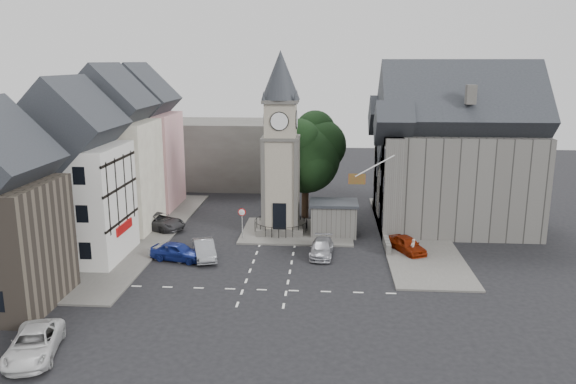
# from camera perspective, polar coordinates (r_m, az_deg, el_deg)

# --- Properties ---
(ground) EXTENTS (120.00, 120.00, 0.00)m
(ground) POSITION_cam_1_polar(r_m,az_deg,el_deg) (44.20, -1.59, -7.12)
(ground) COLOR black
(ground) RESTS_ON ground
(pavement_west) EXTENTS (6.00, 30.00, 0.14)m
(pavement_west) POSITION_cam_1_polar(r_m,az_deg,el_deg) (52.37, -14.70, -4.21)
(pavement_west) COLOR #595651
(pavement_west) RESTS_ON ground
(pavement_east) EXTENTS (6.00, 26.00, 0.14)m
(pavement_east) POSITION_cam_1_polar(r_m,az_deg,el_deg) (52.15, 12.58, -4.17)
(pavement_east) COLOR #595651
(pavement_east) RESTS_ON ground
(central_island) EXTENTS (10.00, 8.00, 0.16)m
(central_island) POSITION_cam_1_polar(r_m,az_deg,el_deg) (51.62, 0.95, -4.01)
(central_island) COLOR #595651
(central_island) RESTS_ON ground
(road_markings) EXTENTS (20.00, 8.00, 0.01)m
(road_markings) POSITION_cam_1_polar(r_m,az_deg,el_deg) (39.11, -2.39, -9.90)
(road_markings) COLOR silver
(road_markings) RESTS_ON ground
(clock_tower) EXTENTS (4.86, 4.86, 16.25)m
(clock_tower) POSITION_cam_1_polar(r_m,az_deg,el_deg) (49.93, -0.74, 4.87)
(clock_tower) COLOR #4C4944
(clock_tower) RESTS_ON ground
(stone_shelter) EXTENTS (4.30, 3.30, 3.08)m
(stone_shelter) POSITION_cam_1_polar(r_m,az_deg,el_deg) (50.66, 4.65, -2.65)
(stone_shelter) COLOR #5D5A55
(stone_shelter) RESTS_ON ground
(town_tree) EXTENTS (7.20, 7.20, 10.80)m
(town_tree) POSITION_cam_1_polar(r_m,az_deg,el_deg) (54.93, 1.78, 4.42)
(town_tree) COLOR black
(town_tree) RESTS_ON ground
(warning_sign_post) EXTENTS (0.70, 0.19, 2.85)m
(warning_sign_post) POSITION_cam_1_polar(r_m,az_deg,el_deg) (49.09, -4.70, -2.59)
(warning_sign_post) COLOR black
(warning_sign_post) RESTS_ON ground
(terrace_pink) EXTENTS (8.10, 7.60, 12.80)m
(terrace_pink) POSITION_cam_1_polar(r_m,az_deg,el_deg) (61.15, -14.77, 4.52)
(terrace_pink) COLOR pink
(terrace_pink) RESTS_ON ground
(terrace_cream) EXTENTS (8.10, 7.60, 12.80)m
(terrace_cream) POSITION_cam_1_polar(r_m,az_deg,el_deg) (53.74, -17.47, 3.20)
(terrace_cream) COLOR beige
(terrace_cream) RESTS_ON ground
(terrace_tudor) EXTENTS (8.10, 7.60, 12.00)m
(terrace_tudor) POSITION_cam_1_polar(r_m,az_deg,el_deg) (46.59, -20.97, 0.98)
(terrace_tudor) COLOR silver
(terrace_tudor) RESTS_ON ground
(backdrop_west) EXTENTS (20.00, 10.00, 8.00)m
(backdrop_west) POSITION_cam_1_polar(r_m,az_deg,el_deg) (72.00, -8.97, 3.96)
(backdrop_west) COLOR #4C4944
(backdrop_west) RESTS_ON ground
(east_building) EXTENTS (14.40, 11.40, 12.60)m
(east_building) POSITION_cam_1_polar(r_m,az_deg,el_deg) (54.24, 16.21, 3.03)
(east_building) COLOR #5D5A55
(east_building) RESTS_ON ground
(east_boundary_wall) EXTENTS (0.40, 16.00, 0.90)m
(east_boundary_wall) POSITION_cam_1_polar(r_m,az_deg,el_deg) (53.60, 9.33, -3.12)
(east_boundary_wall) COLOR #5D5A55
(east_boundary_wall) RESTS_ON ground
(flagpole) EXTENTS (3.68, 0.10, 2.74)m
(flagpole) POSITION_cam_1_polar(r_m,az_deg,el_deg) (46.16, 8.79, 2.63)
(flagpole) COLOR white
(flagpole) RESTS_ON ground
(car_west_blue) EXTENTS (4.55, 2.70, 1.45)m
(car_west_blue) POSITION_cam_1_polar(r_m,az_deg,el_deg) (45.18, -11.17, -5.94)
(car_west_blue) COLOR navy
(car_west_blue) RESTS_ON ground
(car_west_silver) EXTENTS (3.92, 2.36, 1.22)m
(car_west_silver) POSITION_cam_1_polar(r_m,az_deg,el_deg) (45.51, -11.72, -5.98)
(car_west_silver) COLOR #A5A9AD
(car_west_silver) RESTS_ON ground
(car_west_grey) EXTENTS (6.00, 4.73, 1.52)m
(car_west_grey) POSITION_cam_1_polar(r_m,az_deg,el_deg) (53.69, -13.06, -2.92)
(car_west_grey) COLOR #303033
(car_west_grey) RESTS_ON ground
(car_island_silver) EXTENTS (2.87, 4.68, 1.46)m
(car_island_silver) POSITION_cam_1_polar(r_m,az_deg,el_deg) (45.26, -8.51, -5.79)
(car_island_silver) COLOR gray
(car_island_silver) RESTS_ON ground
(car_island_east) EXTENTS (2.06, 4.48, 1.27)m
(car_island_east) POSITION_cam_1_polar(r_m,az_deg,el_deg) (45.46, 3.44, -5.71)
(car_island_east) COLOR #A5A6AD
(car_island_east) RESTS_ON ground
(car_east_red) EXTENTS (3.17, 4.36, 1.38)m
(car_east_red) POSITION_cam_1_polar(r_m,az_deg,el_deg) (47.07, 12.02, -5.24)
(car_east_red) COLOR maroon
(car_east_red) RESTS_ON ground
(van_sw_white) EXTENTS (3.56, 5.55, 1.42)m
(van_sw_white) POSITION_cam_1_polar(r_m,az_deg,el_deg) (33.60, -24.42, -13.87)
(van_sw_white) COLOR silver
(van_sw_white) RESTS_ON ground
(pedestrian) EXTENTS (0.65, 0.65, 1.51)m
(pedestrian) POSITION_cam_1_polar(r_m,az_deg,el_deg) (46.16, 12.55, -5.55)
(pedestrian) COLOR #AC9E8E
(pedestrian) RESTS_ON ground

